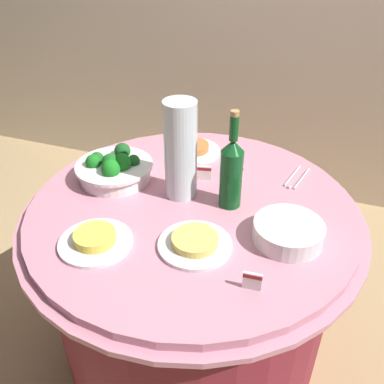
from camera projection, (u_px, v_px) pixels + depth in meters
The scene contains 13 objects.
ground_plane at pixel (192, 342), 1.82m from camera, with size 6.00×6.00×0.00m, color tan.
buffet_table at pixel (192, 281), 1.61m from camera, with size 1.16×1.16×0.74m.
broccoli_bowl at pixel (114, 168), 1.52m from camera, with size 0.28×0.28×0.12m.
plate_stack at pixel (288, 232), 1.24m from camera, with size 0.21×0.21×0.06m.
wine_bottle at pixel (231, 171), 1.34m from camera, with size 0.07×0.07×0.34m.
decorative_fruit_vase at pixel (181, 153), 1.37m from camera, with size 0.11×0.11×0.34m.
serving_tongs at pixel (296, 178), 1.54m from camera, with size 0.08×0.17×0.01m.
food_plate_fried_egg at pixel (95, 240), 1.23m from camera, with size 0.22×0.22×0.04m.
food_plate_peanuts at pixel (193, 149), 1.71m from camera, with size 0.22×0.22×0.04m.
food_plate_noodles at pixel (195, 243), 1.23m from camera, with size 0.22×0.22×0.04m.
label_placard_front at pixel (237, 171), 1.53m from camera, with size 0.05×0.02×0.05m.
label_placard_mid at pixel (204, 172), 1.52m from camera, with size 0.05×0.02×0.05m.
label_placard_rear at pixel (252, 280), 1.08m from camera, with size 0.05×0.01×0.05m.
Camera 1 is at (0.39, -1.08, 1.56)m, focal length 39.13 mm.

